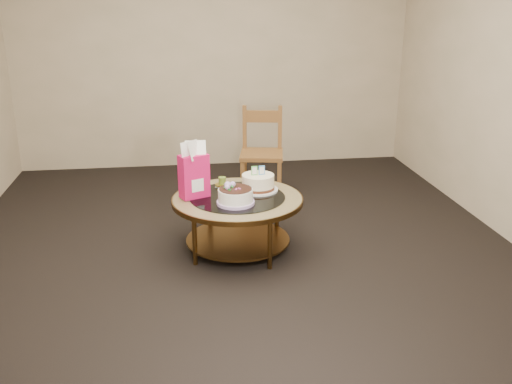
{
  "coord_description": "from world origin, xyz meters",
  "views": [
    {
      "loc": [
        -0.43,
        -4.13,
        1.94
      ],
      "look_at": [
        0.15,
        0.02,
        0.48
      ],
      "focal_mm": 40.0,
      "sensor_mm": 36.0,
      "label": 1
    }
  ],
  "objects": [
    {
      "name": "pillar_candle",
      "position": [
        -0.1,
        0.27,
        0.49
      ],
      "size": [
        0.12,
        0.12,
        0.09
      ],
      "rotation": [
        0.0,
        0.0,
        -0.32
      ],
      "color": "tan",
      "rests_on": "coffee_table"
    },
    {
      "name": "cream_cake",
      "position": [
        0.18,
        0.13,
        0.52
      ],
      "size": [
        0.32,
        0.32,
        0.2
      ],
      "rotation": [
        0.0,
        0.0,
        0.1
      ],
      "color": "white",
      "rests_on": "coffee_table"
    },
    {
      "name": "decorated_cake",
      "position": [
        -0.03,
        -0.15,
        0.51
      ],
      "size": [
        0.28,
        0.28,
        0.17
      ],
      "rotation": [
        0.0,
        0.0,
        -0.01
      ],
      "color": "#C19DDE",
      "rests_on": "coffee_table"
    },
    {
      "name": "dining_chair",
      "position": [
        0.38,
        1.27,
        0.45
      ],
      "size": [
        0.48,
        0.48,
        0.9
      ],
      "rotation": [
        0.0,
        0.0,
        -0.18
      ],
      "color": "brown",
      "rests_on": "ground"
    },
    {
      "name": "ground",
      "position": [
        0.0,
        0.0,
        0.0
      ],
      "size": [
        5.0,
        5.0,
        0.0
      ],
      "primitive_type": "plane",
      "color": "black",
      "rests_on": "ground"
    },
    {
      "name": "coffee_table",
      "position": [
        0.0,
        -0.0,
        0.38
      ],
      "size": [
        1.02,
        1.02,
        0.46
      ],
      "color": "#523617",
      "rests_on": "ground"
    },
    {
      "name": "room_walls",
      "position": [
        0.0,
        0.0,
        1.54
      ],
      "size": [
        4.52,
        5.02,
        2.61
      ],
      "color": "#C4AD94",
      "rests_on": "ground"
    },
    {
      "name": "gift_bag",
      "position": [
        -0.33,
        0.04,
        0.67
      ],
      "size": [
        0.25,
        0.22,
        0.43
      ],
      "rotation": [
        0.0,
        0.0,
        0.42
      ],
      "color": "#D3135B",
      "rests_on": "coffee_table"
    }
  ]
}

